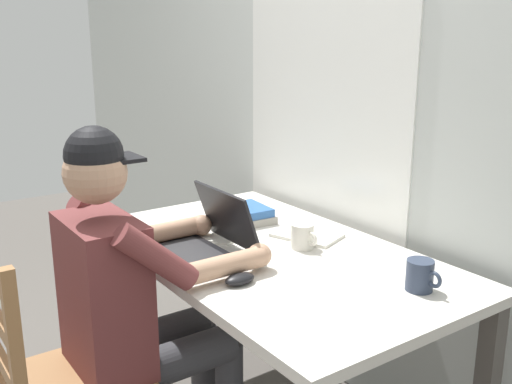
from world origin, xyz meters
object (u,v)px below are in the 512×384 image
(laptop, at_px, (205,240))
(computer_mouse, at_px, (240,279))
(desk, at_px, (271,275))
(seated_person, at_px, (136,294))
(coffee_mug_dark, at_px, (420,275))
(coffee_mug_white, at_px, (303,236))
(wooden_chair, at_px, (54,384))
(book_stack_main, at_px, (252,214))

(laptop, bearing_deg, computer_mouse, -8.78)
(desk, distance_m, seated_person, 0.49)
(seated_person, height_order, coffee_mug_dark, seated_person)
(computer_mouse, bearing_deg, seated_person, -136.50)
(seated_person, distance_m, laptop, 0.31)
(seated_person, relative_size, coffee_mug_white, 10.26)
(desk, xyz_separation_m, computer_mouse, (0.18, -0.25, 0.11))
(laptop, distance_m, computer_mouse, 0.29)
(wooden_chair, distance_m, laptop, 0.66)
(laptop, relative_size, coffee_mug_dark, 2.74)
(wooden_chair, relative_size, coffee_mug_dark, 7.71)
(wooden_chair, bearing_deg, desk, 84.49)
(book_stack_main, bearing_deg, computer_mouse, -37.94)
(coffee_mug_white, bearing_deg, wooden_chair, -97.63)
(seated_person, xyz_separation_m, coffee_mug_dark, (0.60, 0.66, 0.11))
(laptop, height_order, book_stack_main, laptop)
(seated_person, height_order, laptop, seated_person)
(laptop, xyz_separation_m, computer_mouse, (0.28, -0.04, -0.04))
(computer_mouse, distance_m, book_stack_main, 0.64)
(coffee_mug_dark, distance_m, book_stack_main, 0.85)
(desk, xyz_separation_m, laptop, (-0.11, -0.21, 0.14))
(laptop, bearing_deg, coffee_mug_white, 64.84)
(seated_person, relative_size, wooden_chair, 1.33)
(desk, relative_size, laptop, 4.31)
(desk, bearing_deg, wooden_chair, -95.51)
(laptop, distance_m, coffee_mug_dark, 0.73)
(laptop, xyz_separation_m, coffee_mug_white, (0.15, 0.32, -0.01))
(coffee_mug_dark, bearing_deg, seated_person, -132.35)
(seated_person, relative_size, computer_mouse, 12.35)
(desk, relative_size, book_stack_main, 7.05)
(book_stack_main, bearing_deg, seated_person, -68.18)
(computer_mouse, distance_m, coffee_mug_white, 0.38)
(coffee_mug_dark, bearing_deg, desk, -162.21)
(seated_person, bearing_deg, wooden_chair, -90.00)
(wooden_chair, xyz_separation_m, laptop, (-0.03, 0.56, 0.34))
(wooden_chair, bearing_deg, book_stack_main, 105.48)
(coffee_mug_dark, bearing_deg, laptop, -149.19)
(seated_person, bearing_deg, coffee_mug_dark, 47.65)
(coffee_mug_white, xyz_separation_m, book_stack_main, (-0.37, 0.03, -0.02))
(laptop, bearing_deg, wooden_chair, -86.84)
(desk, bearing_deg, computer_mouse, -54.86)
(wooden_chair, xyz_separation_m, book_stack_main, (-0.25, 0.91, 0.32))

